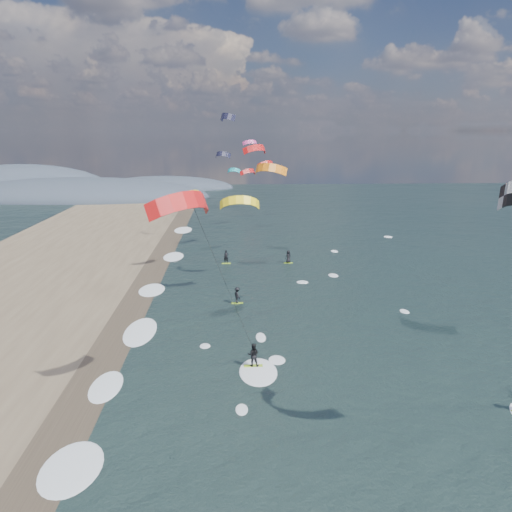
{
  "coord_description": "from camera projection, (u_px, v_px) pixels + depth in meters",
  "views": [
    {
      "loc": [
        -2.77,
        -23.35,
        15.89
      ],
      "look_at": [
        -1.0,
        12.0,
        7.0
      ],
      "focal_mm": 35.0,
      "sensor_mm": 36.0,
      "label": 1
    }
  ],
  "objects": [
    {
      "name": "bg_kite_field",
      "position": [
        244.0,
        161.0,
        75.61
      ],
      "size": [
        13.73,
        69.79,
        10.96
      ],
      "color": "red",
      "rests_on": "ground"
    },
    {
      "name": "wet_sand_strip",
      "position": [
        104.0,
        359.0,
        35.73
      ],
      "size": [
        3.0,
        240.0,
        0.0
      ],
      "primitive_type": "cube",
      "color": "#382D23",
      "rests_on": "ground"
    },
    {
      "name": "ground",
      "position": [
        286.0,
        437.0,
        26.63
      ],
      "size": [
        260.0,
        260.0,
        0.0
      ],
      "primitive_type": "plane",
      "color": "black",
      "rests_on": "ground"
    },
    {
      "name": "far_kitesurfers",
      "position": [
        253.0,
        273.0,
        54.51
      ],
      "size": [
        8.78,
        15.57,
        1.66
      ],
      "color": "#93C322",
      "rests_on": "ground"
    },
    {
      "name": "kitesurfer_near_b",
      "position": [
        215.0,
        262.0,
        28.28
      ],
      "size": [
        7.01,
        9.14,
        13.52
      ],
      "color": "#93C322",
      "rests_on": "ground"
    },
    {
      "name": "coastal_hills",
      "position": [
        68.0,
        194.0,
        128.93
      ],
      "size": [
        80.0,
        41.0,
        15.0
      ],
      "color": "#3D4756",
      "rests_on": "ground"
    },
    {
      "name": "shoreline_surf",
      "position": [
        134.0,
        333.0,
        40.39
      ],
      "size": [
        2.4,
        79.4,
        0.11
      ],
      "color": "white",
      "rests_on": "ground"
    }
  ]
}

